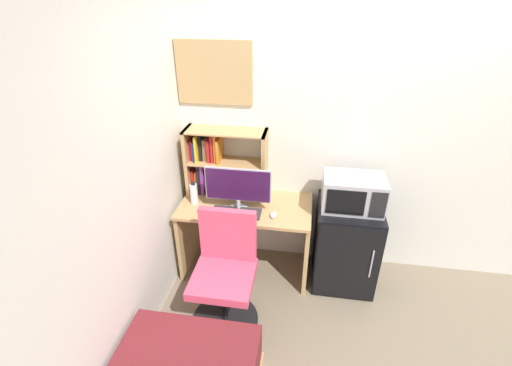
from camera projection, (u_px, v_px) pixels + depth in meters
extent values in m
cube|color=silver|center=(408.00, 143.00, 3.05)|extent=(6.40, 0.04, 2.60)
cube|color=silver|center=(80.00, 235.00, 1.93)|extent=(0.04, 4.40, 2.60)
cube|color=tan|center=(246.00, 206.00, 3.24)|extent=(1.18, 0.61, 0.03)
cube|color=tan|center=(188.00, 233.00, 3.49)|extent=(0.04, 0.55, 0.71)
cube|color=tan|center=(307.00, 245.00, 3.34)|extent=(0.04, 0.55, 0.71)
cube|color=tan|center=(189.00, 161.00, 3.31)|extent=(0.03, 0.25, 0.63)
cube|color=tan|center=(265.00, 166.00, 3.21)|extent=(0.03, 0.25, 0.63)
cube|color=tan|center=(225.00, 131.00, 3.11)|extent=(0.73, 0.25, 0.01)
cube|color=tan|center=(226.00, 162.00, 3.25)|extent=(0.67, 0.25, 0.01)
cube|color=#B21E1E|center=(195.00, 178.00, 3.42)|extent=(0.03, 0.18, 0.24)
cube|color=orange|center=(198.00, 179.00, 3.42)|extent=(0.03, 0.16, 0.22)
cube|color=black|center=(201.00, 177.00, 3.39)|extent=(0.03, 0.19, 0.29)
cube|color=purple|center=(205.00, 177.00, 3.38)|extent=(0.03, 0.20, 0.29)
cube|color=#197233|center=(209.00, 177.00, 3.39)|extent=(0.03, 0.15, 0.29)
cube|color=silver|center=(213.00, 180.00, 3.39)|extent=(0.03, 0.20, 0.24)
cube|color=navy|center=(217.00, 177.00, 3.38)|extent=(0.03, 0.14, 0.29)
cube|color=#B21E1E|center=(193.00, 148.00, 3.27)|extent=(0.03, 0.15, 0.19)
cube|color=navy|center=(196.00, 149.00, 3.26)|extent=(0.02, 0.18, 0.19)
cube|color=gold|center=(199.00, 146.00, 3.23)|extent=(0.02, 0.21, 0.25)
cube|color=black|center=(202.00, 146.00, 3.25)|extent=(0.02, 0.15, 0.24)
cube|color=brown|center=(206.00, 148.00, 3.25)|extent=(0.04, 0.15, 0.20)
cube|color=#B21E1E|center=(210.00, 149.00, 3.24)|extent=(0.03, 0.18, 0.21)
cube|color=#B21E1E|center=(214.00, 147.00, 3.22)|extent=(0.02, 0.18, 0.25)
cube|color=orange|center=(217.00, 147.00, 3.22)|extent=(0.02, 0.18, 0.25)
cube|color=orange|center=(220.00, 149.00, 3.22)|extent=(0.02, 0.20, 0.22)
cylinder|color=#B7B7BC|center=(239.00, 209.00, 3.16)|extent=(0.16, 0.16, 0.02)
cylinder|color=#B7B7BC|center=(239.00, 204.00, 3.13)|extent=(0.04, 0.04, 0.09)
cube|color=#B7B7BC|center=(238.00, 185.00, 3.05)|extent=(0.57, 0.01, 0.31)
cube|color=#33143D|center=(238.00, 185.00, 3.04)|extent=(0.55, 0.02, 0.29)
cube|color=#333338|center=(236.00, 212.00, 3.10)|extent=(0.43, 0.16, 0.02)
ellipsoid|color=silver|center=(273.00, 215.00, 3.06)|extent=(0.06, 0.10, 0.03)
cylinder|color=silver|center=(194.00, 194.00, 3.21)|extent=(0.07, 0.07, 0.19)
cylinder|color=black|center=(193.00, 183.00, 3.16)|extent=(0.04, 0.04, 0.02)
cube|color=black|center=(345.00, 244.00, 3.28)|extent=(0.55, 0.54, 0.81)
cube|color=black|center=(347.00, 264.00, 3.04)|extent=(0.53, 0.01, 0.77)
cylinder|color=#B2B2B7|center=(371.00, 264.00, 2.98)|extent=(0.01, 0.01, 0.28)
cube|color=#ADADB2|center=(353.00, 193.00, 3.01)|extent=(0.51, 0.34, 0.29)
cube|color=black|center=(346.00, 203.00, 2.87)|extent=(0.31, 0.01, 0.22)
cube|color=black|center=(378.00, 205.00, 2.84)|extent=(0.12, 0.01, 0.23)
cylinder|color=black|center=(225.00, 320.00, 3.01)|extent=(0.55, 0.55, 0.04)
cylinder|color=black|center=(224.00, 301.00, 2.90)|extent=(0.04, 0.04, 0.44)
cube|color=#D84766|center=(223.00, 279.00, 2.78)|extent=(0.48, 0.48, 0.07)
cube|color=#D84766|center=(228.00, 234.00, 2.84)|extent=(0.45, 0.06, 0.46)
cube|color=tan|center=(214.00, 73.00, 2.99)|extent=(0.65, 0.02, 0.53)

